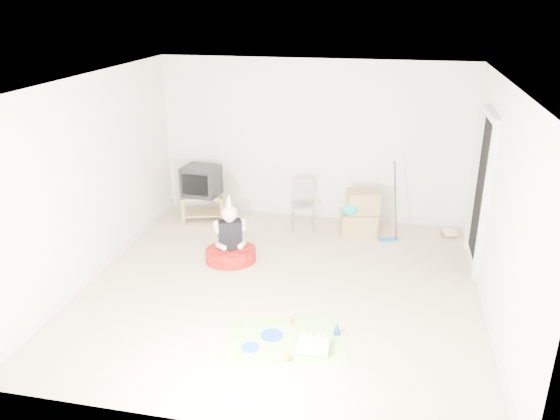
% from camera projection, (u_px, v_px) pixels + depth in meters
% --- Properties ---
extents(ground, '(5.00, 5.00, 0.00)m').
position_uv_depth(ground, '(281.00, 287.00, 7.02)').
color(ground, '#C9AF90').
rests_on(ground, ground).
extents(doorway_recess, '(0.02, 0.90, 2.05)m').
position_uv_depth(doorway_recess, '(482.00, 194.00, 7.27)').
color(doorway_recess, black).
rests_on(doorway_recess, ground).
extents(tv_stand, '(0.78, 0.61, 0.43)m').
position_uv_depth(tv_stand, '(203.00, 204.00, 9.06)').
color(tv_stand, olive).
rests_on(tv_stand, ground).
extents(crt_tv, '(0.62, 0.53, 0.49)m').
position_uv_depth(crt_tv, '(201.00, 181.00, 8.91)').
color(crt_tv, black).
rests_on(crt_tv, tv_stand).
extents(folding_chair, '(0.43, 0.42, 0.80)m').
position_uv_depth(folding_chair, '(303.00, 205.00, 8.64)').
color(folding_chair, gray).
rests_on(folding_chair, ground).
extents(cardboard_boxes, '(0.63, 0.54, 0.70)m').
position_uv_depth(cardboard_boxes, '(360.00, 214.00, 8.47)').
color(cardboard_boxes, '#A1804E').
rests_on(cardboard_boxes, ground).
extents(floor_mop, '(0.31, 0.38, 1.17)m').
position_uv_depth(floor_mop, '(390.00, 225.00, 8.24)').
color(floor_mop, '#2261AE').
rests_on(floor_mop, ground).
extents(book_pile, '(0.22, 0.27, 0.09)m').
position_uv_depth(book_pile, '(448.00, 233.00, 8.50)').
color(book_pile, '#246D48').
rests_on(book_pile, ground).
extents(seated_woman, '(0.92, 0.92, 1.01)m').
position_uv_depth(seated_woman, '(231.00, 247.00, 7.61)').
color(seated_woman, '#A0140E').
rests_on(seated_woman, ground).
extents(party_mat, '(1.45, 1.21, 0.01)m').
position_uv_depth(party_mat, '(286.00, 339.00, 5.95)').
color(party_mat, '#FF357E').
rests_on(party_mat, ground).
extents(birthday_cake, '(0.34, 0.27, 0.15)m').
position_uv_depth(birthday_cake, '(314.00, 346.00, 5.76)').
color(birthday_cake, silver).
rests_on(birthday_cake, party_mat).
extents(blue_plate_near, '(0.34, 0.34, 0.01)m').
position_uv_depth(blue_plate_near, '(272.00, 335.00, 5.99)').
color(blue_plate_near, '#1742BA').
rests_on(blue_plate_near, party_mat).
extents(blue_plate_far, '(0.20, 0.20, 0.01)m').
position_uv_depth(blue_plate_far, '(250.00, 347.00, 5.79)').
color(blue_plate_far, '#1742BA').
rests_on(blue_plate_far, party_mat).
extents(orange_cup_near, '(0.09, 0.09, 0.08)m').
position_uv_depth(orange_cup_near, '(290.00, 321.00, 6.20)').
color(orange_cup_near, orange).
rests_on(orange_cup_near, party_mat).
extents(orange_cup_far, '(0.09, 0.09, 0.08)m').
position_uv_depth(orange_cup_far, '(287.00, 358.00, 5.57)').
color(orange_cup_far, orange).
rests_on(orange_cup_far, party_mat).
extents(blue_party_hat, '(0.13, 0.13, 0.14)m').
position_uv_depth(blue_party_hat, '(337.00, 329.00, 6.01)').
color(blue_party_hat, '#1840AD').
rests_on(blue_party_hat, party_mat).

